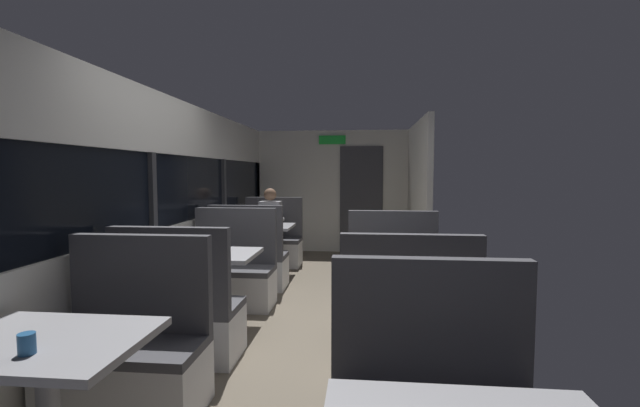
% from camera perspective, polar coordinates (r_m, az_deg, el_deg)
% --- Properties ---
extents(ground_plane, '(3.30, 9.20, 0.02)m').
position_cam_1_polar(ground_plane, '(4.20, -2.56, -17.04)').
color(ground_plane, '#665B4C').
extents(carriage_window_panel_left, '(0.09, 8.48, 2.30)m').
position_cam_1_polar(carriage_window_panel_left, '(4.39, -21.74, -1.37)').
color(carriage_window_panel_left, beige).
rests_on(carriage_window_panel_left, ground_plane).
extents(carriage_end_bulkhead, '(2.90, 0.11, 2.30)m').
position_cam_1_polar(carriage_end_bulkhead, '(8.09, 2.07, 1.54)').
color(carriage_end_bulkhead, beige).
rests_on(carriage_end_bulkhead, ground_plane).
extents(carriage_aisle_panel_right, '(0.08, 2.40, 2.30)m').
position_cam_1_polar(carriage_aisle_panel_right, '(6.94, 12.99, 1.10)').
color(carriage_aisle_panel_right, beige).
rests_on(carriage_aisle_panel_right, ground_plane).
extents(dining_table_near_window, '(0.90, 0.70, 0.74)m').
position_cam_1_polar(dining_table_near_window, '(2.46, -32.84, -17.18)').
color(dining_table_near_window, '#9E9EA3').
rests_on(dining_table_near_window, ground_plane).
extents(bench_near_window_facing_entry, '(0.95, 0.50, 1.10)m').
position_cam_1_polar(bench_near_window_facing_entry, '(3.11, -24.14, -18.50)').
color(bench_near_window_facing_entry, silver).
rests_on(bench_near_window_facing_entry, ground_plane).
extents(dining_table_mid_window, '(0.90, 0.70, 0.74)m').
position_cam_1_polar(dining_table_mid_window, '(4.28, -14.56, -7.70)').
color(dining_table_mid_window, '#9E9EA3').
rests_on(dining_table_mid_window, ground_plane).
extents(bench_mid_window_facing_end, '(0.95, 0.50, 1.10)m').
position_cam_1_polar(bench_mid_window_facing_end, '(3.73, -18.30, -14.50)').
color(bench_mid_window_facing_end, silver).
rests_on(bench_mid_window_facing_end, ground_plane).
extents(bench_mid_window_facing_entry, '(0.95, 0.50, 1.10)m').
position_cam_1_polar(bench_mid_window_facing_entry, '(4.99, -11.68, -9.61)').
color(bench_mid_window_facing_entry, silver).
rests_on(bench_mid_window_facing_entry, ground_plane).
extents(dining_table_far_window, '(0.90, 0.70, 0.74)m').
position_cam_1_polar(dining_table_far_window, '(6.30, -7.81, -3.81)').
color(dining_table_far_window, '#9E9EA3').
rests_on(dining_table_far_window, ground_plane).
extents(bench_far_window_facing_end, '(0.95, 0.50, 1.10)m').
position_cam_1_polar(bench_far_window_facing_end, '(5.68, -9.44, -7.88)').
color(bench_far_window_facing_end, silver).
rests_on(bench_far_window_facing_end, ground_plane).
extents(bench_far_window_facing_entry, '(0.95, 0.50, 1.10)m').
position_cam_1_polar(bench_far_window_facing_entry, '(7.02, -6.45, -5.54)').
color(bench_far_window_facing_entry, silver).
rests_on(bench_far_window_facing_entry, ground_plane).
extents(dining_table_rear_aisle, '(0.90, 0.70, 0.74)m').
position_cam_1_polar(dining_table_rear_aisle, '(3.84, 10.58, -9.00)').
color(dining_table_rear_aisle, '#9E9EA3').
rests_on(dining_table_rear_aisle, ground_plane).
extents(bench_rear_aisle_facing_end, '(0.95, 0.50, 1.10)m').
position_cam_1_polar(bench_rear_aisle_facing_end, '(3.26, 11.60, -17.13)').
color(bench_rear_aisle_facing_end, silver).
rests_on(bench_rear_aisle_facing_end, ground_plane).
extents(bench_rear_aisle_facing_entry, '(0.95, 0.50, 1.10)m').
position_cam_1_polar(bench_rear_aisle_facing_entry, '(4.59, 9.77, -10.80)').
color(bench_rear_aisle_facing_entry, silver).
rests_on(bench_rear_aisle_facing_entry, ground_plane).
extents(seated_passenger, '(0.47, 0.55, 1.26)m').
position_cam_1_polar(seated_passenger, '(6.92, -6.59, -3.94)').
color(seated_passenger, '#26262D').
rests_on(seated_passenger, ground_plane).
extents(coffee_cup_primary, '(0.07, 0.07, 0.09)m').
position_cam_1_polar(coffee_cup_primary, '(3.88, 7.97, -6.62)').
color(coffee_cup_primary, '#26598C').
rests_on(coffee_cup_primary, dining_table_rear_aisle).
extents(coffee_cup_secondary, '(0.07, 0.07, 0.09)m').
position_cam_1_polar(coffee_cup_secondary, '(2.27, -34.62, -15.20)').
color(coffee_cup_secondary, '#26598C').
rests_on(coffee_cup_secondary, dining_table_near_window).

